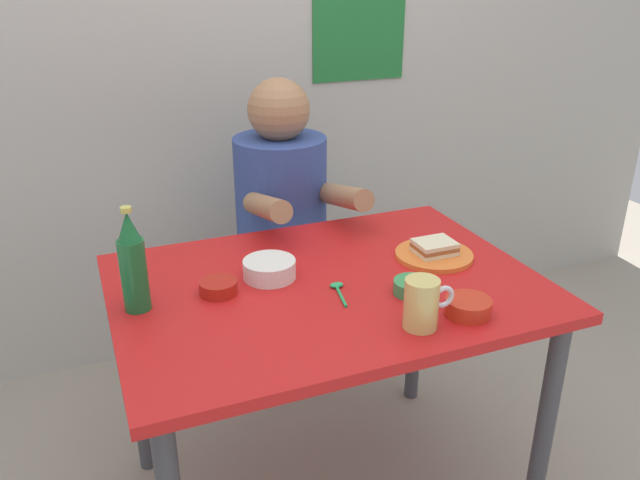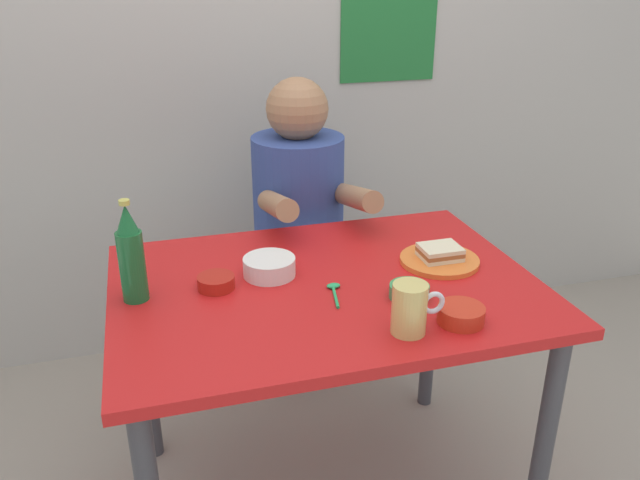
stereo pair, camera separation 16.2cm
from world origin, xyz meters
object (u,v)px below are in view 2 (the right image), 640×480
Objects in this scene: dining_table at (325,313)px; beer_bottle at (131,256)px; sandwich at (440,252)px; beer_mug at (410,308)px; stool at (300,298)px; person_seated at (299,195)px; rice_bowl_white at (269,266)px; plate_orange at (439,260)px.

beer_bottle is (-0.48, 0.04, 0.21)m from dining_table.
sandwich is 0.39m from beer_mug.
sandwich is at bearing -1.02° from beer_bottle.
stool is at bearing 46.16° from beer_bottle.
sandwich is at bearing -66.74° from person_seated.
dining_table is at bearing -31.79° from rice_bowl_white.
person_seated is 6.54× the size of sandwich.
person_seated is 2.75× the size of beer_bottle.
stool is 0.63× the size of person_seated.
person_seated is 0.64m from sandwich.
beer_mug is (0.03, -0.92, 0.45)m from stool.
sandwich is 0.87× the size of beer_mug.
beer_mug reaches higher than sandwich.
rice_bowl_white reaches higher than dining_table.
sandwich is at bearing 54.17° from beer_mug.
beer_bottle is (-0.82, 0.01, 0.09)m from sandwich.
sandwich reaches higher than plate_orange.
rice_bowl_white is at bearing 173.48° from plate_orange.
dining_table is at bearing -175.36° from sandwich.
person_seated is at bearing 67.86° from rice_bowl_white.
person_seated is 0.64m from plate_orange.
person_seated is 3.27× the size of plate_orange.
beer_bottle is (-0.56, -0.59, 0.51)m from stool.
beer_bottle reaches higher than rice_bowl_white.
beer_mug is at bearing -88.30° from person_seated.
plate_orange is 0.39m from beer_mug.
beer_mug is 0.90× the size of rice_bowl_white.
beer_bottle reaches higher than stool.
stool is 1.72× the size of beer_bottle.
sandwich is (0.25, -0.59, 0.01)m from person_seated.
rice_bowl_white reaches higher than plate_orange.
plate_orange is at bearing -6.52° from rice_bowl_white.
dining_table is 0.52m from beer_bottle.
dining_table is 8.73× the size of beer_mug.
sandwich is at bearing 4.64° from dining_table.
person_seated is at bearing 82.02° from dining_table.
sandwich is 0.48m from rice_bowl_white.
beer_bottle is at bearing 150.89° from beer_mug.
plate_orange is (0.25, -0.59, -0.02)m from person_seated.
rice_bowl_white is at bearing 123.64° from beer_mug.
beer_bottle is (-0.82, 0.01, 0.11)m from plate_orange.
person_seated is at bearing -90.00° from stool.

